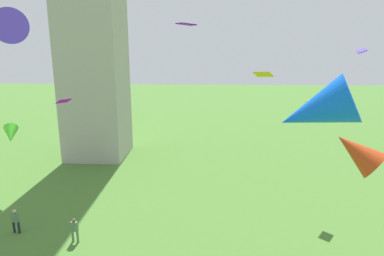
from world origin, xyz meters
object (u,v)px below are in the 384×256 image
kite_flying_4 (11,135)px  kite_flying_6 (362,51)px  person_0 (75,229)px  kite_flying_11 (186,24)px  kite_flying_8 (7,24)px  kite_flying_2 (263,74)px  kite_flying_3 (357,151)px  kite_flying_0 (64,101)px  person_1 (15,220)px  kite_flying_7 (312,100)px  kite_flying_10 (315,111)px

kite_flying_4 → kite_flying_6: size_ratio=1.98×
person_0 → kite_flying_11: bearing=25.7°
kite_flying_8 → kite_flying_2: bearing=157.6°
kite_flying_3 → kite_flying_0: bearing=-101.2°
kite_flying_6 → kite_flying_11: size_ratio=0.88×
person_1 → kite_flying_3: kite_flying_3 is taller
kite_flying_4 → kite_flying_11: 17.69m
person_0 → kite_flying_3: size_ratio=0.69×
kite_flying_6 → kite_flying_0: bearing=99.0°
person_0 → kite_flying_7: (16.55, 6.79, 7.54)m
kite_flying_2 → kite_flying_3: size_ratio=0.48×
kite_flying_0 → kite_flying_7: kite_flying_7 is taller
kite_flying_0 → kite_flying_6: size_ratio=1.30×
kite_flying_8 → kite_flying_10: kite_flying_8 is taller
kite_flying_6 → kite_flying_3: bearing=167.6°
kite_flying_3 → kite_flying_4: bearing=-89.7°
kite_flying_0 → person_0: bearing=-125.3°
kite_flying_2 → kite_flying_6: size_ratio=1.02×
person_0 → person_1: person_1 is taller
person_1 → kite_flying_10: kite_flying_10 is taller
person_1 → kite_flying_8: (3.67, -4.23, 12.48)m
person_1 → kite_flying_8: kite_flying_8 is taller
kite_flying_8 → kite_flying_10: bearing=120.1°
person_1 → kite_flying_2: (16.10, -1.16, 9.98)m
kite_flying_7 → kite_flying_11: (-9.32, -5.16, 5.29)m
kite_flying_2 → kite_flying_10: bearing=-54.3°
person_0 → kite_flying_6: kite_flying_6 is taller
kite_flying_4 → kite_flying_6: bearing=-18.0°
kite_flying_3 → person_0: bearing=-83.3°
person_0 → kite_flying_0: size_ratio=1.13×
person_1 → kite_flying_10: bearing=-23.4°
kite_flying_2 → kite_flying_7: 8.96m
person_1 → kite_flying_4: 7.88m
kite_flying_3 → kite_flying_6: size_ratio=2.14×
kite_flying_8 → kite_flying_11: 9.46m
kite_flying_2 → kite_flying_6: bearing=81.1°
person_0 → kite_flying_10: (11.90, -8.88, 9.56)m
kite_flying_3 → kite_flying_7: kite_flying_3 is taller
person_1 → kite_flying_3: bearing=-13.9°
kite_flying_2 → kite_flying_10: size_ratio=0.39×
kite_flying_2 → kite_flying_4: 21.13m
kite_flying_6 → person_0: bearing=126.1°
person_0 → kite_flying_8: 12.98m
person_0 → kite_flying_7: bearing=35.3°
kite_flying_4 → kite_flying_10: (19.51, -15.42, 5.02)m
kite_flying_0 → kite_flying_8: size_ratio=0.52×
kite_flying_2 → kite_flying_8: bearing=-132.2°
kite_flying_6 → kite_flying_11: kite_flying_11 is taller
kite_flying_7 → kite_flying_10: 16.47m
kite_flying_8 → kite_flying_7: bearing=174.0°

